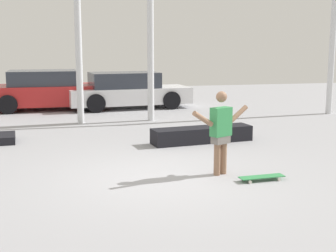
% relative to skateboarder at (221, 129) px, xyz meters
% --- Properties ---
extents(ground_plane, '(36.00, 36.00, 0.00)m').
position_rel_skateboarder_xyz_m(ground_plane, '(-1.06, 0.09, -0.84)').
color(ground_plane, '#9E9EA3').
extents(skateboarder, '(1.25, 0.65, 1.52)m').
position_rel_skateboarder_xyz_m(skateboarder, '(0.00, 0.00, 0.00)').
color(skateboarder, '#8C664C').
rests_on(skateboarder, ground_plane).
extents(skateboard, '(0.83, 0.28, 0.08)m').
position_rel_skateboarder_xyz_m(skateboard, '(0.57, -0.55, -0.78)').
color(skateboard, '#338C4C').
rests_on(skateboard, ground_plane).
extents(grind_box, '(2.53, 0.87, 0.37)m').
position_rel_skateboarder_xyz_m(grind_box, '(0.55, 2.81, -0.65)').
color(grind_box, black).
rests_on(grind_box, ground_plane).
extents(canopy_support_right, '(6.43, 0.20, 5.97)m').
position_rel_skateboarder_xyz_m(canopy_support_right, '(3.14, 6.37, 2.87)').
color(canopy_support_right, silver).
rests_on(canopy_support_right, ground_plane).
extents(parked_car_red, '(4.33, 2.03, 1.42)m').
position_rel_skateboarder_xyz_m(parked_car_red, '(-3.15, 9.77, -0.15)').
color(parked_car_red, red).
rests_on(parked_car_red, ground_plane).
extents(parked_car_white, '(4.60, 2.12, 1.33)m').
position_rel_skateboarder_xyz_m(parked_car_white, '(-0.25, 9.39, -0.19)').
color(parked_car_white, white).
rests_on(parked_car_white, ground_plane).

